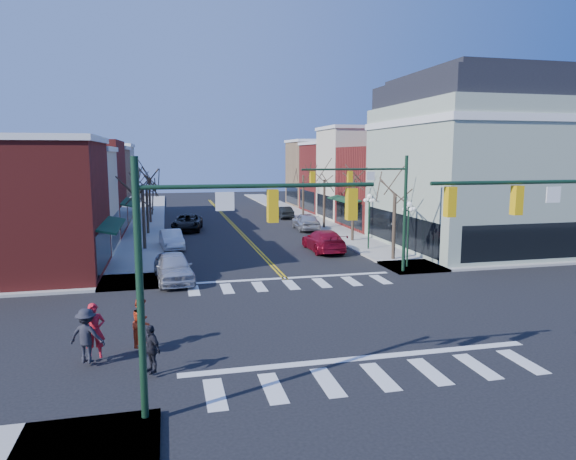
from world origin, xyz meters
TOP-DOWN VIEW (x-y plane):
  - ground at (0.00, 0.00)m, footprint 160.00×160.00m
  - sidewalk_left at (-8.75, 20.00)m, footprint 3.50×70.00m
  - sidewalk_right at (8.75, 20.00)m, footprint 3.50×70.00m
  - bldg_left_brick_a at (-15.50, 11.75)m, footprint 10.00×8.50m
  - bldg_left_stucco_a at (-15.50, 19.50)m, footprint 10.00×7.00m
  - bldg_left_brick_b at (-15.50, 27.50)m, footprint 10.00×9.00m
  - bldg_left_tan at (-15.50, 35.75)m, footprint 10.00×7.50m
  - bldg_left_stucco_b at (-15.50, 43.50)m, footprint 10.00×8.00m
  - bldg_right_brick_a at (15.50, 25.75)m, footprint 10.00×8.50m
  - bldg_right_stucco at (15.50, 33.50)m, footprint 10.00×7.00m
  - bldg_right_brick_b at (15.50, 41.00)m, footprint 10.00×8.00m
  - bldg_right_tan at (15.50, 49.00)m, footprint 10.00×8.00m
  - victorian_corner at (16.50, 14.50)m, footprint 12.25×14.25m
  - traffic_mast_near_left at (-5.55, -7.40)m, footprint 6.60×0.28m
  - traffic_mast_near_right at (5.55, -7.40)m, footprint 6.60×0.28m
  - traffic_mast_far_right at (5.55, 7.40)m, footprint 6.60×0.28m
  - lamppost_corner at (8.20, 8.50)m, footprint 0.36×0.36m
  - lamppost_midblock at (8.20, 15.00)m, footprint 0.36×0.36m
  - tree_left_a at (-8.40, 11.00)m, footprint 0.24×0.24m
  - tree_left_b at (-8.40, 19.00)m, footprint 0.24×0.24m
  - tree_left_c at (-8.40, 27.00)m, footprint 0.24×0.24m
  - tree_left_d at (-8.40, 35.00)m, footprint 0.24×0.24m
  - tree_right_a at (8.40, 11.00)m, footprint 0.24×0.24m
  - tree_right_b at (8.40, 19.00)m, footprint 0.24×0.24m
  - tree_right_c at (8.40, 27.00)m, footprint 0.24×0.24m
  - tree_right_d at (8.40, 35.00)m, footprint 0.24×0.24m
  - car_left_near at (-6.40, 8.47)m, footprint 2.48×5.15m
  - car_left_mid at (-6.40, 19.29)m, footprint 2.02×4.56m
  - car_left_far at (-4.80, 28.74)m, footprint 3.33×5.92m
  - car_right_near at (4.80, 15.52)m, footprint 2.31×5.61m
  - car_right_mid at (6.40, 26.50)m, footprint 2.18×5.05m
  - car_right_far at (6.40, 36.25)m, footprint 1.65×4.17m
  - pedestrian_red_a at (-9.26, -2.70)m, footprint 0.77×0.57m
  - pedestrian_red_b at (-7.69, -1.92)m, footprint 0.91×1.05m
  - pedestrian_dark_a at (-7.30, -4.42)m, footprint 0.86×0.99m
  - pedestrian_dark_b at (-9.46, -3.06)m, footprint 1.40×1.09m

SIDE VIEW (x-z plane):
  - ground at x=0.00m, z-range 0.00..0.00m
  - sidewalk_left at x=-8.75m, z-range 0.00..0.15m
  - sidewalk_right at x=8.75m, z-range 0.00..0.15m
  - car_right_far at x=6.40m, z-range 0.00..1.35m
  - car_left_mid at x=-6.40m, z-range 0.00..1.46m
  - car_left_far at x=-4.80m, z-range 0.00..1.56m
  - car_right_near at x=4.80m, z-range 0.00..1.62m
  - car_left_near at x=-6.40m, z-range 0.00..1.70m
  - car_right_mid at x=6.40m, z-range 0.00..1.70m
  - pedestrian_dark_a at x=-7.30m, z-range 0.15..1.75m
  - pedestrian_red_b at x=-7.69m, z-range 0.15..1.99m
  - pedestrian_dark_b at x=-9.46m, z-range 0.15..2.05m
  - pedestrian_red_a at x=-9.26m, z-range 0.15..2.11m
  - tree_left_c at x=-8.40m, z-range 0.00..4.55m
  - tree_right_a at x=8.40m, z-range 0.00..4.62m
  - tree_left_a at x=-8.40m, z-range 0.00..4.76m
  - tree_right_c at x=8.40m, z-range 0.00..4.83m
  - tree_left_d at x=-8.40m, z-range 0.00..4.90m
  - tree_right_d at x=8.40m, z-range 0.00..4.97m
  - tree_left_b at x=-8.40m, z-range 0.00..5.04m
  - tree_right_b at x=8.40m, z-range 0.00..5.18m
  - lamppost_corner at x=8.20m, z-range 0.80..5.13m
  - lamppost_midblock at x=8.20m, z-range 0.80..5.13m
  - bldg_left_stucco_a at x=-15.50m, z-range 0.00..7.50m
  - bldg_left_tan at x=-15.50m, z-range 0.00..7.80m
  - bldg_left_brick_a at x=-15.50m, z-range 0.00..8.00m
  - bldg_right_brick_a at x=15.50m, z-range 0.00..8.00m
  - bldg_left_stucco_b at x=-15.50m, z-range 0.00..8.20m
  - bldg_left_brick_b at x=-15.50m, z-range 0.00..8.50m
  - bldg_right_brick_b at x=15.50m, z-range 0.00..8.50m
  - bldg_right_tan at x=15.50m, z-range 0.00..9.00m
  - traffic_mast_near_left at x=-5.55m, z-range 1.11..8.31m
  - traffic_mast_near_right at x=5.55m, z-range 1.11..8.31m
  - traffic_mast_far_right at x=5.55m, z-range 1.11..8.31m
  - bldg_right_stucco at x=15.50m, z-range 0.00..10.00m
  - victorian_corner at x=16.50m, z-range 0.01..13.31m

